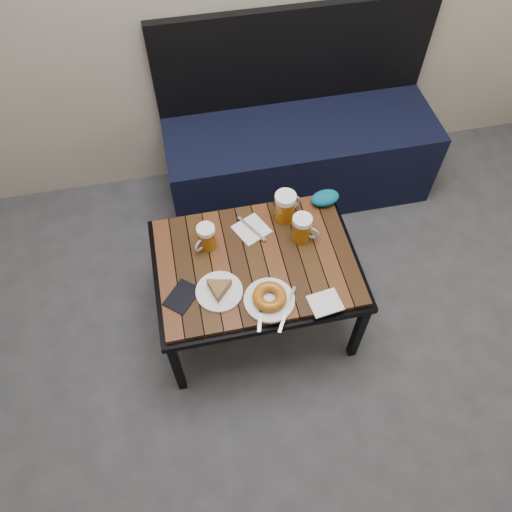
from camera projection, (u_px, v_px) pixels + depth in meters
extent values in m
cube|color=black|center=(299.00, 159.00, 2.71)|extent=(1.40, 0.50, 0.45)
cube|color=black|center=(294.00, 56.00, 2.45)|extent=(1.40, 0.05, 0.50)
cube|color=black|center=(177.00, 367.00, 2.05)|extent=(0.03, 0.03, 0.42)
cube|color=black|center=(358.00, 332.00, 2.14)|extent=(0.04, 0.03, 0.42)
cube|color=black|center=(163.00, 257.00, 2.36)|extent=(0.03, 0.04, 0.42)
cube|color=black|center=(322.00, 231.00, 2.45)|extent=(0.04, 0.04, 0.42)
cube|color=black|center=(256.00, 265.00, 2.06)|extent=(0.84, 0.62, 0.03)
cube|color=#3D200D|center=(256.00, 261.00, 2.04)|extent=(0.80, 0.58, 0.02)
cylinder|color=#8C4D0B|center=(207.00, 239.00, 2.03)|extent=(0.10, 0.10, 0.10)
cylinder|color=white|center=(206.00, 230.00, 1.98)|extent=(0.07, 0.07, 0.02)
torus|color=#8C999E|center=(200.00, 245.00, 2.01)|extent=(0.05, 0.05, 0.06)
cylinder|color=#8C4D0B|center=(285.00, 209.00, 2.11)|extent=(0.12, 0.12, 0.12)
cylinder|color=white|center=(286.00, 198.00, 2.05)|extent=(0.09, 0.09, 0.03)
torus|color=#8C999E|center=(293.00, 203.00, 2.13)|extent=(0.07, 0.05, 0.07)
cylinder|color=#8C4D0B|center=(301.00, 230.00, 2.05)|extent=(0.11, 0.11, 0.11)
cylinder|color=white|center=(302.00, 220.00, 2.00)|extent=(0.08, 0.08, 0.02)
torus|color=#8C999E|center=(312.00, 233.00, 2.04)|extent=(0.06, 0.04, 0.07)
cylinder|color=white|center=(219.00, 292.00, 1.94)|extent=(0.18, 0.18, 0.01)
cylinder|color=white|center=(269.00, 300.00, 1.92)|extent=(0.20, 0.20, 0.01)
torus|color=#88370C|center=(269.00, 297.00, 1.89)|extent=(0.13, 0.13, 0.04)
cube|color=#A5A8AD|center=(287.00, 309.00, 1.88)|extent=(0.11, 0.19, 0.00)
cube|color=#A5A8AD|center=(260.00, 314.00, 1.87)|extent=(0.05, 0.15, 0.00)
cube|color=white|center=(251.00, 230.00, 2.12)|extent=(0.17, 0.17, 0.01)
cube|color=#A5A8AD|center=(251.00, 229.00, 2.11)|extent=(0.10, 0.15, 0.00)
cube|color=white|center=(325.00, 303.00, 1.91)|extent=(0.13, 0.12, 0.01)
cube|color=black|center=(182.00, 296.00, 1.93)|extent=(0.16, 0.17, 0.01)
cube|color=black|center=(287.00, 210.00, 2.18)|extent=(0.10, 0.13, 0.01)
ellipsoid|color=#055A8E|center=(325.00, 198.00, 2.19)|extent=(0.14, 0.10, 0.06)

